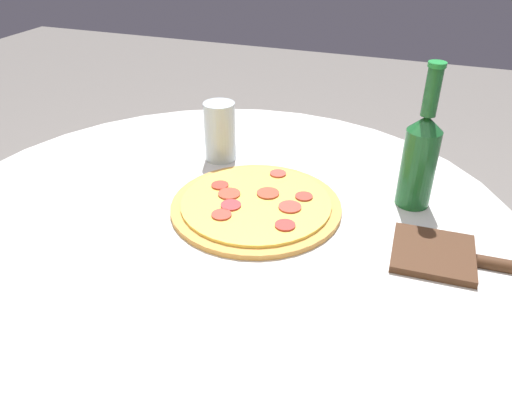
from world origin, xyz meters
TOP-DOWN VIEW (x-y plane):
  - table at (0.00, 0.00)m, footprint 1.08×1.08m
  - pizza at (-0.05, -0.05)m, footprint 0.31×0.31m
  - beer_bottle at (-0.32, -0.17)m, footprint 0.06×0.06m
  - pizza_paddle at (-0.40, -0.02)m, footprint 0.25×0.13m
  - drinking_glass at (0.09, -0.22)m, footprint 0.07×0.07m

SIDE VIEW (x-z plane):
  - table at x=0.00m, z-range 0.21..0.97m
  - pizza_paddle at x=-0.40m, z-range 0.75..0.77m
  - pizza at x=-0.05m, z-range 0.76..0.78m
  - drinking_glass at x=0.09m, z-range 0.76..0.89m
  - beer_bottle at x=-0.32m, z-range 0.72..0.99m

